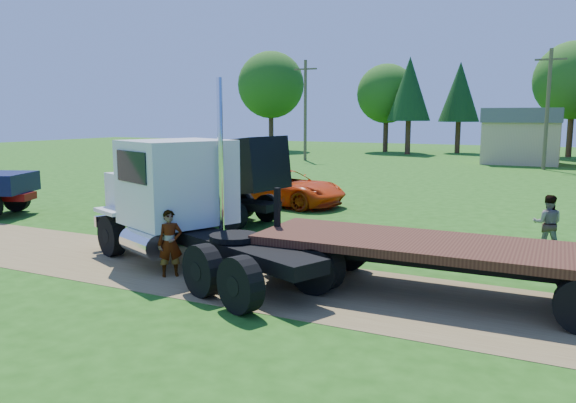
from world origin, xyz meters
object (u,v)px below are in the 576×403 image
at_px(white_semi_tractor, 178,201).
at_px(spectator_a, 170,243).
at_px(black_dump_truck, 202,173).
at_px(orange_pickup, 284,188).
at_px(flatbed_trailer, 447,255).

bearing_deg(white_semi_tractor, spectator_a, -39.09).
bearing_deg(black_dump_truck, spectator_a, -52.42).
distance_m(white_semi_tractor, orange_pickup, 10.62).
bearing_deg(orange_pickup, flatbed_trailer, -129.51).
bearing_deg(spectator_a, flatbed_trailer, -32.08).
xyz_separation_m(white_semi_tractor, orange_pickup, (-1.93, 10.40, -0.93)).
distance_m(black_dump_truck, orange_pickup, 4.89).
relative_size(white_semi_tractor, black_dump_truck, 1.07).
height_order(black_dump_truck, flatbed_trailer, black_dump_truck).
xyz_separation_m(orange_pickup, spectator_a, (2.63, -11.70, 0.06)).
bearing_deg(black_dump_truck, orange_pickup, 82.37).
bearing_deg(flatbed_trailer, orange_pickup, 131.63).
bearing_deg(flatbed_trailer, white_semi_tractor, -178.97).
relative_size(orange_pickup, flatbed_trailer, 0.65).
bearing_deg(orange_pickup, spectator_a, -159.04).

